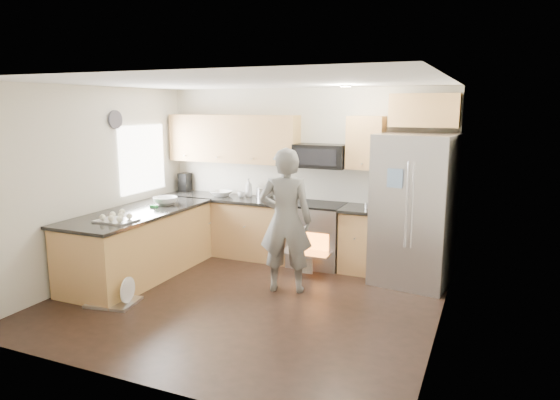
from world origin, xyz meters
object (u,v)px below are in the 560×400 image
at_px(stove_range, 317,220).
at_px(dish_rack, 113,296).
at_px(refrigerator, 414,210).
at_px(person, 286,221).

height_order(stove_range, dish_rack, stove_range).
xyz_separation_m(refrigerator, dish_rack, (-3.17, -2.14, -0.90)).
xyz_separation_m(person, dish_rack, (-1.73, -1.23, -0.83)).
relative_size(refrigerator, person, 1.08).
xyz_separation_m(stove_range, person, (-0.03, -1.16, 0.24)).
bearing_deg(dish_rack, person, 35.33).
height_order(stove_range, refrigerator, refrigerator).
distance_m(person, dish_rack, 2.28).
height_order(stove_range, person, person).
bearing_deg(dish_rack, stove_range, 53.61).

